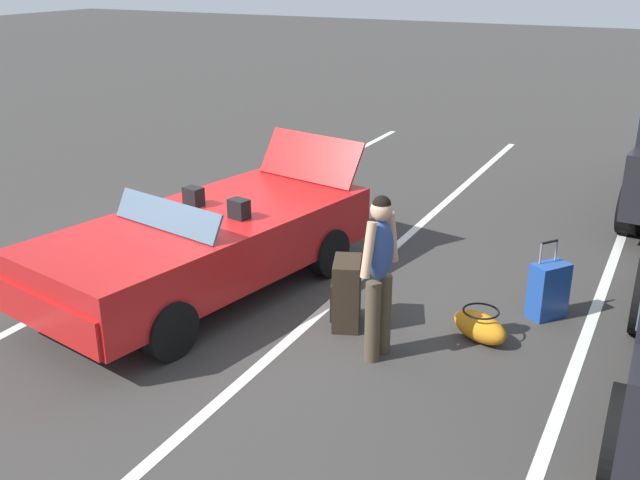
{
  "coord_description": "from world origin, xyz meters",
  "views": [
    {
      "loc": [
        6.31,
        4.74,
        3.64
      ],
      "look_at": [
        -0.38,
        1.29,
        0.75
      ],
      "focal_mm": 40.89,
      "sensor_mm": 36.0,
      "label": 1
    }
  ],
  "objects": [
    {
      "name": "ground_plane",
      "position": [
        0.0,
        0.0,
        0.0
      ],
      "size": [
        80.0,
        80.0,
        0.0
      ],
      "primitive_type": "plane",
      "color": "#383533"
    },
    {
      "name": "lot_line_near",
      "position": [
        0.0,
        -1.27,
        0.0
      ],
      "size": [
        18.0,
        0.12,
        0.01
      ],
      "primitive_type": "cube",
      "color": "silver",
      "rests_on": "ground_plane"
    },
    {
      "name": "lot_line_mid",
      "position": [
        0.0,
        1.43,
        0.0
      ],
      "size": [
        18.0,
        0.12,
        0.01
      ],
      "primitive_type": "cube",
      "color": "silver",
      "rests_on": "ground_plane"
    },
    {
      "name": "lot_line_far",
      "position": [
        0.0,
        4.13,
        0.0
      ],
      "size": [
        18.0,
        0.12,
        0.01
      ],
      "primitive_type": "cube",
      "color": "silver",
      "rests_on": "ground_plane"
    },
    {
      "name": "convertible_car",
      "position": [
        0.19,
        -0.04,
        0.59
      ],
      "size": [
        4.44,
        2.5,
        1.5
      ],
      "rotation": [
        0.0,
        0.0,
        -0.19
      ],
      "color": "red",
      "rests_on": "ground_plane"
    },
    {
      "name": "suitcase_large_black",
      "position": [
        0.0,
        1.8,
        0.37
      ],
      "size": [
        0.55,
        0.44,
        0.74
      ],
      "rotation": [
        0.0,
        0.0,
        5.09
      ],
      "color": "#2D2319",
      "rests_on": "ground_plane"
    },
    {
      "name": "suitcase_medium_bright",
      "position": [
        -1.17,
        3.66,
        0.31
      ],
      "size": [
        0.47,
        0.43,
        0.86
      ],
      "rotation": [
        0.0,
        0.0,
        0.95
      ],
      "color": "#1E479E",
      "rests_on": "ground_plane"
    },
    {
      "name": "duffel_bag",
      "position": [
        -0.31,
        3.16,
        0.16
      ],
      "size": [
        0.55,
        0.71,
        0.34
      ],
      "rotation": [
        0.0,
        0.0,
        1.13
      ],
      "color": "orange",
      "rests_on": "ground_plane"
    },
    {
      "name": "traveler_person",
      "position": [
        0.45,
        2.35,
        0.93
      ],
      "size": [
        0.61,
        0.27,
        1.65
      ],
      "rotation": [
        0.0,
        0.0,
        -1.73
      ],
      "color": "#4C3F2D",
      "rests_on": "ground_plane"
    }
  ]
}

